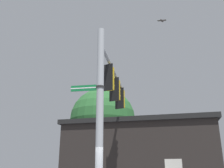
{
  "coord_description": "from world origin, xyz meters",
  "views": [
    {
      "loc": [
        4.54,
        -7.43,
        1.92
      ],
      "look_at": [
        -0.78,
        2.33,
        5.55
      ],
      "focal_mm": 39.99,
      "sensor_mm": 36.0,
      "label": 1
    }
  ],
  "objects_px": {
    "traffic_light_mid_inner": "(116,90)",
    "bird_flying": "(162,21)",
    "traffic_light_nearest_pole": "(109,78)",
    "street_name_sign": "(92,88)",
    "traffic_light_mid_outer": "(121,99)"
  },
  "relations": [
    {
      "from": "traffic_light_nearest_pole",
      "to": "bird_flying",
      "type": "relative_size",
      "value": 2.88
    },
    {
      "from": "traffic_light_nearest_pole",
      "to": "traffic_light_mid_outer",
      "type": "xyz_separation_m",
      "value": [
        -1.15,
        3.45,
        0.0
      ]
    },
    {
      "from": "traffic_light_mid_inner",
      "to": "bird_flying",
      "type": "height_order",
      "value": "bird_flying"
    },
    {
      "from": "traffic_light_nearest_pole",
      "to": "street_name_sign",
      "type": "height_order",
      "value": "traffic_light_nearest_pole"
    },
    {
      "from": "traffic_light_mid_outer",
      "to": "street_name_sign",
      "type": "xyz_separation_m",
      "value": [
        1.41,
        -5.2,
        -0.94
      ]
    },
    {
      "from": "street_name_sign",
      "to": "bird_flying",
      "type": "bearing_deg",
      "value": 58.42
    },
    {
      "from": "traffic_light_mid_inner",
      "to": "traffic_light_nearest_pole",
      "type": "bearing_deg",
      "value": -71.52
    },
    {
      "from": "traffic_light_mid_inner",
      "to": "bird_flying",
      "type": "bearing_deg",
      "value": -7.84
    },
    {
      "from": "traffic_light_nearest_pole",
      "to": "bird_flying",
      "type": "xyz_separation_m",
      "value": [
        2.16,
        1.35,
        3.04
      ]
    },
    {
      "from": "traffic_light_nearest_pole",
      "to": "street_name_sign",
      "type": "relative_size",
      "value": 1.08
    },
    {
      "from": "street_name_sign",
      "to": "bird_flying",
      "type": "distance_m",
      "value": 5.39
    },
    {
      "from": "traffic_light_mid_inner",
      "to": "bird_flying",
      "type": "xyz_separation_m",
      "value": [
        2.74,
        -0.38,
        3.04
      ]
    },
    {
      "from": "traffic_light_nearest_pole",
      "to": "traffic_light_mid_inner",
      "type": "relative_size",
      "value": 1.0
    },
    {
      "from": "traffic_light_mid_outer",
      "to": "traffic_light_nearest_pole",
      "type": "bearing_deg",
      "value": -71.52
    },
    {
      "from": "traffic_light_nearest_pole",
      "to": "traffic_light_mid_outer",
      "type": "relative_size",
      "value": 1.0
    }
  ]
}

